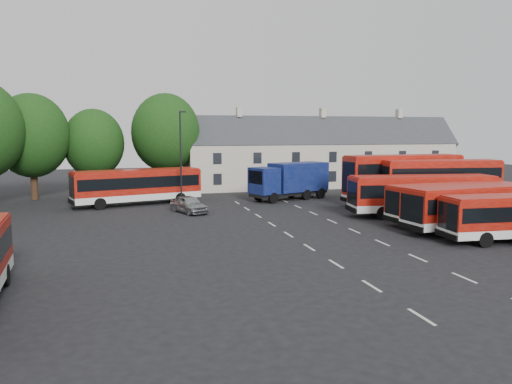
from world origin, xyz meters
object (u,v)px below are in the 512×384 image
at_px(box_truck, 290,179).
at_px(lamppost, 181,156).
at_px(silver_car, 189,204).
at_px(bus_dd_south, 440,181).

relative_size(box_truck, lamppost, 1.01).
relative_size(box_truck, silver_car, 2.04).
height_order(bus_dd_south, box_truck, bus_dd_south).
bearing_deg(lamppost, silver_car, -87.72).
height_order(silver_car, lamppost, lamppost).
bearing_deg(bus_dd_south, lamppost, 168.65).
distance_m(box_truck, silver_car, 12.86).
xyz_separation_m(bus_dd_south, silver_car, (-22.87, 3.40, -1.80)).
distance_m(silver_car, lamppost, 5.78).
relative_size(bus_dd_south, box_truck, 1.22).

